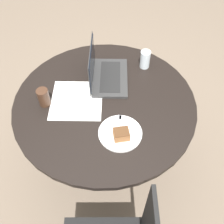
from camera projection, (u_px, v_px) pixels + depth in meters
ground_plane at (107, 161)px, 2.09m from camera, size 12.00×12.00×0.00m
dining_table at (105, 117)px, 1.64m from camera, size 1.06×1.06×0.73m
paper_document at (77, 100)px, 1.52m from camera, size 0.40×0.40×0.00m
plate at (120, 133)px, 1.37m from camera, size 0.23×0.23×0.01m
cake_slice at (121, 134)px, 1.33m from camera, size 0.10×0.10×0.05m
fork at (120, 125)px, 1.40m from camera, size 0.17×0.08×0.00m
coffee_glass at (44, 97)px, 1.47m from camera, size 0.07×0.07×0.11m
water_glass at (145, 59)px, 1.66m from camera, size 0.06×0.06×0.12m
laptop at (105, 74)px, 1.60m from camera, size 0.40×0.34×0.23m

